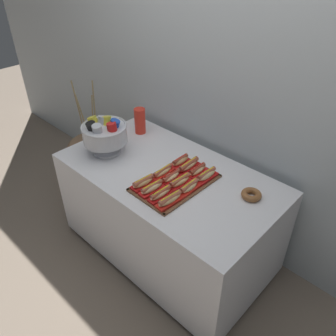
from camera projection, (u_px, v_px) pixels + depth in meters
ground_plane at (168, 249)px, 2.67m from camera, size 10.00×10.00×0.00m
back_wall at (223, 69)px, 2.22m from camera, size 6.00×0.10×2.60m
buffet_table at (168, 212)px, 2.44m from camera, size 1.49×0.82×0.75m
floor_vase at (95, 163)px, 3.25m from camera, size 0.56×0.56×1.05m
serving_tray at (175, 183)px, 2.13m from camera, size 0.34×0.53×0.01m
hot_dog_0 at (144, 183)px, 2.08m from camera, size 0.08×0.17×0.06m
hot_dog_1 at (152, 188)px, 2.04m from camera, size 0.07×0.17×0.06m
hot_dog_2 at (161, 194)px, 2.00m from camera, size 0.06×0.17×0.06m
hot_dog_3 at (170, 200)px, 1.95m from camera, size 0.07×0.19×0.06m
hot_dog_4 at (163, 172)px, 2.18m from camera, size 0.07×0.17×0.06m
hot_dog_5 at (171, 177)px, 2.14m from camera, size 0.07×0.16×0.06m
hot_dog_6 at (180, 182)px, 2.09m from camera, size 0.08×0.17×0.06m
hot_dog_7 at (189, 187)px, 2.05m from camera, size 0.07×0.16×0.06m
hot_dog_8 at (180, 161)px, 2.27m from camera, size 0.07×0.15×0.06m
hot_dog_9 at (189, 166)px, 2.23m from camera, size 0.07×0.18×0.06m
hot_dog_10 at (197, 171)px, 2.19m from camera, size 0.07×0.16×0.06m
hot_dog_11 at (206, 175)px, 2.15m from camera, size 0.07×0.18×0.06m
punch_bowl at (104, 133)px, 2.34m from camera, size 0.32×0.32×0.27m
cup_stack at (140, 121)px, 2.61m from camera, size 0.09×0.09×0.20m
donut at (251, 195)px, 2.02m from camera, size 0.12×0.12×0.04m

